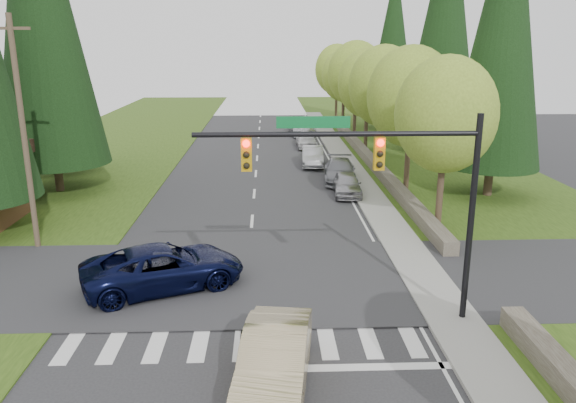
{
  "coord_description": "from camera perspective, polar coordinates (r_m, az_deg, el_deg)",
  "views": [
    {
      "loc": [
        0.83,
        -12.06,
        8.78
      ],
      "look_at": [
        1.62,
        9.21,
        2.8
      ],
      "focal_mm": 35.0,
      "sensor_mm": 36.0,
      "label": 1
    }
  ],
  "objects": [
    {
      "name": "grass_east",
      "position": [
        35.39,
        18.05,
        0.59
      ],
      "size": [
        14.0,
        110.0,
        0.06
      ],
      "primitive_type": "cube",
      "color": "#2B4412",
      "rests_on": "ground"
    },
    {
      "name": "grass_west",
      "position": [
        35.99,
        -24.65,
        0.17
      ],
      "size": [
        14.0,
        110.0,
        0.06
      ],
      "primitive_type": "cube",
      "color": "#2B4412",
      "rests_on": "ground"
    },
    {
      "name": "cross_street",
      "position": [
        21.91,
        -4.16,
        -7.97
      ],
      "size": [
        120.0,
        8.0,
        0.1
      ],
      "primitive_type": "cube",
      "color": "#28282B",
      "rests_on": "ground"
    },
    {
      "name": "sidewalk_east",
      "position": [
        35.68,
        7.73,
        1.41
      ],
      "size": [
        1.8,
        80.0,
        0.13
      ],
      "primitive_type": "cube",
      "color": "gray",
      "rests_on": "ground"
    },
    {
      "name": "curb_east",
      "position": [
        35.54,
        6.38,
        1.4
      ],
      "size": [
        0.2,
        80.0,
        0.13
      ],
      "primitive_type": "cube",
      "color": "gray",
      "rests_on": "ground"
    },
    {
      "name": "stone_wall_north",
      "position": [
        43.6,
        8.2,
        4.39
      ],
      "size": [
        0.7,
        40.0,
        0.7
      ],
      "primitive_type": "cube",
      "color": "#4C4438",
      "rests_on": "ground"
    },
    {
      "name": "traffic_signal",
      "position": [
        17.35,
        9.71,
        2.83
      ],
      "size": [
        8.7,
        0.37,
        6.8
      ],
      "color": "black",
      "rests_on": "ground"
    },
    {
      "name": "utility_pole",
      "position": [
        26.43,
        -25.27,
        6.29
      ],
      "size": [
        1.6,
        0.24,
        10.0
      ],
      "color": "#473828",
      "rests_on": "ground"
    },
    {
      "name": "decid_tree_0",
      "position": [
        27.56,
        15.74,
        8.48
      ],
      "size": [
        4.8,
        4.8,
        8.37
      ],
      "color": "#38281C",
      "rests_on": "ground"
    },
    {
      "name": "decid_tree_1",
      "position": [
        34.26,
        12.39,
        10.35
      ],
      "size": [
        5.2,
        5.2,
        8.8
      ],
      "color": "#38281C",
      "rests_on": "ground"
    },
    {
      "name": "decid_tree_2",
      "position": [
        41.0,
        9.7,
        11.49
      ],
      "size": [
        5.0,
        5.0,
        8.82
      ],
      "color": "#38281C",
      "rests_on": "ground"
    },
    {
      "name": "decid_tree_3",
      "position": [
        47.9,
        8.1,
        11.82
      ],
      "size": [
        5.0,
        5.0,
        8.55
      ],
      "color": "#38281C",
      "rests_on": "ground"
    },
    {
      "name": "decid_tree_4",
      "position": [
        54.79,
        6.93,
        12.75
      ],
      "size": [
        5.4,
        5.4,
        9.18
      ],
      "color": "#38281C",
      "rests_on": "ground"
    },
    {
      "name": "decid_tree_5",
      "position": [
        61.7,
        5.71,
        12.61
      ],
      "size": [
        4.8,
        4.8,
        8.3
      ],
      "color": "#38281C",
      "rests_on": "ground"
    },
    {
      "name": "decid_tree_6",
      "position": [
        68.63,
        5.0,
        13.21
      ],
      "size": [
        5.2,
        5.2,
        8.86
      ],
      "color": "#38281C",
      "rests_on": "ground"
    },
    {
      "name": "conifer_w_e",
      "position": [
        42.74,
        -23.46,
        16.5
      ],
      "size": [
        5.78,
        5.78,
        18.8
      ],
      "color": "#38281C",
      "rests_on": "ground"
    },
    {
      "name": "conifer_e_a",
      "position": [
        34.68,
        21.08,
        16.37
      ],
      "size": [
        5.44,
        5.44,
        17.8
      ],
      "color": "#38281C",
      "rests_on": "ground"
    },
    {
      "name": "conifer_e_b",
      "position": [
        48.23,
        15.7,
        17.54
      ],
      "size": [
        6.12,
        6.12,
        19.8
      ],
      "color": "#38281C",
      "rests_on": "ground"
    },
    {
      "name": "conifer_e_c",
      "position": [
        61.49,
        10.64,
        15.92
      ],
      "size": [
        5.1,
        5.1,
        16.8
      ],
      "color": "#38281C",
      "rests_on": "ground"
    },
    {
      "name": "sedan_champagne",
      "position": [
        15.28,
        -1.38,
        -15.79
      ],
      "size": [
        2.33,
        5.08,
        1.61
      ],
      "primitive_type": "imported",
      "rotation": [
        0.0,
        0.0,
        -0.13
      ],
      "color": "tan",
      "rests_on": "ground"
    },
    {
      "name": "suv_navy",
      "position": [
        21.4,
        -12.5,
        -6.54
      ],
      "size": [
        6.5,
        4.8,
        1.64
      ],
      "primitive_type": "imported",
      "rotation": [
        0.0,
        0.0,
        1.97
      ],
      "color": "black",
      "rests_on": "ground"
    },
    {
      "name": "parked_car_a",
      "position": [
        33.88,
        6.03,
        1.77
      ],
      "size": [
        1.84,
        4.08,
        1.36
      ],
      "primitive_type": "imported",
      "rotation": [
        0.0,
        0.0,
        -0.06
      ],
      "color": "#A2A1A6",
      "rests_on": "ground"
    },
    {
      "name": "parked_car_b",
      "position": [
        37.23,
        5.29,
        3.12
      ],
      "size": [
        2.5,
        5.12,
        1.43
      ],
      "primitive_type": "imported",
      "rotation": [
        0.0,
        0.0,
        -0.1
      ],
      "color": "gray",
      "rests_on": "ground"
    },
    {
      "name": "parked_car_c",
      "position": [
        41.98,
        2.52,
        4.61
      ],
      "size": [
        1.76,
        4.45,
        1.44
      ],
      "primitive_type": "imported",
      "rotation": [
        0.0,
        0.0,
        -0.05
      ],
      "color": "#A8A8AD",
      "rests_on": "ground"
    },
    {
      "name": "parked_car_d",
      "position": [
        49.45,
        1.88,
        6.31
      ],
      "size": [
        1.74,
        4.23,
        1.43
      ],
      "primitive_type": "imported",
      "rotation": [
        0.0,
        0.0,
        0.01
      ],
      "color": "silver",
      "rests_on": "ground"
    },
    {
      "name": "parked_car_e",
      "position": [
        56.49,
        1.32,
        7.56
      ],
      "size": [
        2.71,
        5.61,
        1.57
      ],
      "primitive_type": "imported",
      "rotation": [
        0.0,
        0.0,
        0.1
      ],
      "color": "#B4B4B9",
      "rests_on": "ground"
    }
  ]
}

